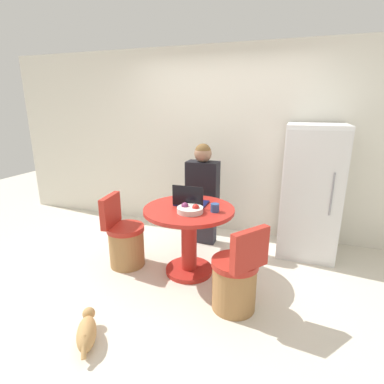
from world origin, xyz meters
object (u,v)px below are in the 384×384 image
laptop (190,201)px  chair_left_side (125,242)px  refrigerator (310,191)px  cat (87,332)px  person_seated (204,190)px  dining_table (189,230)px  fruit_bowl (190,209)px  chair_near_right_corner (236,280)px

laptop → chair_left_side: bearing=14.1°
refrigerator → cat: (-1.65, -2.21, -0.71)m
refrigerator → person_seated: 1.32m
dining_table → refrigerator: bearing=37.7°
chair_left_side → cat: chair_left_side is taller
refrigerator → cat: bearing=-126.8°
dining_table → laptop: size_ratio=2.83×
cat → refrigerator: bearing=-68.7°
refrigerator → laptop: size_ratio=4.69×
fruit_bowl → laptop: bearing=108.8°
dining_table → fruit_bowl: 0.32m
person_seated → fruit_bowl: (0.11, -0.83, 0.04)m
chair_left_side → fruit_bowl: size_ratio=3.13×
chair_left_side → laptop: size_ratio=2.45×
chair_left_side → chair_near_right_corner: bearing=-111.7°
laptop → cat: (-0.40, -1.35, -0.72)m
dining_table → chair_near_right_corner: size_ratio=1.15×
person_seated → laptop: person_seated is taller
dining_table → person_seated: size_ratio=0.71×
refrigerator → dining_table: size_ratio=1.66×
dining_table → chair_left_side: bearing=-173.4°
cat → chair_left_side: bearing=-15.4°
fruit_bowl → chair_left_side: bearing=177.6°
person_seated → refrigerator: bearing=-169.1°
chair_near_right_corner → cat: 1.31m
chair_near_right_corner → laptop: 0.99m
dining_table → chair_left_side: (-0.76, -0.09, -0.22)m
fruit_bowl → cat: fruit_bowl is taller
dining_table → chair_near_right_corner: bearing=-36.8°
chair_near_right_corner → cat: size_ratio=1.94×
chair_left_side → person_seated: (0.71, 0.80, 0.47)m
laptop → cat: laptop is taller
dining_table → chair_near_right_corner: 0.80m
dining_table → fruit_bowl: bearing=-65.4°
chair_near_right_corner → person_seated: bearing=-113.4°
chair_near_right_corner → fruit_bowl: fruit_bowl is taller
refrigerator → dining_table: (-1.24, -0.96, -0.30)m
laptop → fruit_bowl: size_ratio=1.28×
dining_table → cat: bearing=-108.3°
refrigerator → dining_table: 1.59m
dining_table → fruit_bowl: (0.06, -0.12, 0.29)m
person_seated → fruit_bowl: 0.84m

